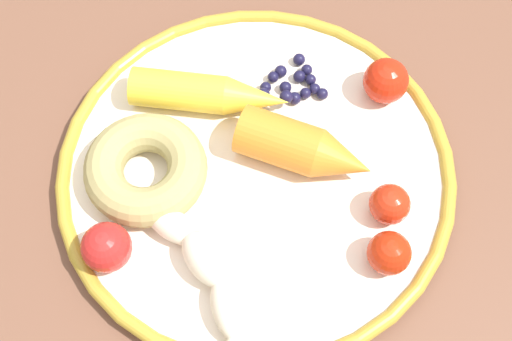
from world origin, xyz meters
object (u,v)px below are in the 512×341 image
plate (256,172)px  tomato_near (390,204)px  blueberry_pile (293,84)px  tomato_extra (389,253)px  tomato_mid (106,247)px  tomato_far (386,81)px  dining_table (268,162)px  banana (195,267)px  donut (146,169)px  carrot_yellow (210,94)px  carrot_orange (305,149)px

plate → tomato_near: size_ratio=10.09×
blueberry_pile → tomato_extra: size_ratio=1.57×
plate → tomato_mid: (0.14, 0.01, 0.02)m
tomato_far → tomato_extra: (0.08, 0.13, -0.00)m
plate → tomato_far: tomato_far is taller
dining_table → tomato_near: bearing=106.6°
banana → tomato_extra: tomato_extra is taller
dining_table → tomato_near: (-0.04, 0.13, 0.11)m
tomato_near → tomato_mid: bearing=-18.6°
plate → donut: (0.08, -0.04, 0.02)m
plate → tomato_far: (-0.13, -0.01, 0.02)m
plate → carrot_yellow: bearing=-86.9°
tomato_mid → tomato_far: 0.27m
banana → blueberry_pile: size_ratio=3.84×
blueberry_pile → tomato_extra: 0.18m
tomato_near → tomato_mid: tomato_mid is taller
banana → carrot_orange: size_ratio=1.85×
donut → blueberry_pile: bearing=-172.3°
blueberry_pile → tomato_near: (-0.01, 0.14, 0.01)m
banana → tomato_near: bearing=170.1°
dining_table → blueberry_pile: blueberry_pile is taller
tomato_extra → dining_table: bearing=-84.7°
banana → carrot_orange: carrot_orange is taller
dining_table → tomato_mid: (0.17, 0.06, 0.11)m
dining_table → banana: size_ratio=4.98×
tomato_extra → tomato_far: bearing=-121.7°
plate → tomato_extra: 0.13m
plate → donut: 0.09m
carrot_yellow → tomato_far: (-0.14, 0.06, 0.00)m
tomato_mid → dining_table: bearing=-162.1°
donut → tomato_far: tomato_far is taller
dining_table → tomato_far: bearing=163.3°
carrot_yellow → blueberry_pile: 0.07m
banana → carrot_yellow: (-0.08, -0.13, 0.00)m
tomato_near → tomato_mid: size_ratio=0.84×
blueberry_pile → donut: bearing=7.7°
banana → tomato_far: (-0.22, -0.07, 0.01)m
dining_table → donut: (0.12, 0.01, 0.11)m
carrot_yellow → carrot_orange: bearing=116.7°
carrot_orange → tomato_far: 0.10m
banana → tomato_extra: (-0.14, 0.06, 0.00)m
tomato_near → tomato_mid: (0.21, -0.07, 0.00)m
carrot_yellow → tomato_extra: bearing=106.2°
tomato_far → tomato_near: bearing=59.1°
tomato_mid → tomato_extra: bearing=150.8°
plate → tomato_extra: (-0.05, 0.12, 0.02)m
carrot_yellow → donut: 0.09m
tomato_near → blueberry_pile: bearing=-86.7°
donut → tomato_extra: tomato_extra is taller
banana → tomato_far: size_ratio=5.28×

